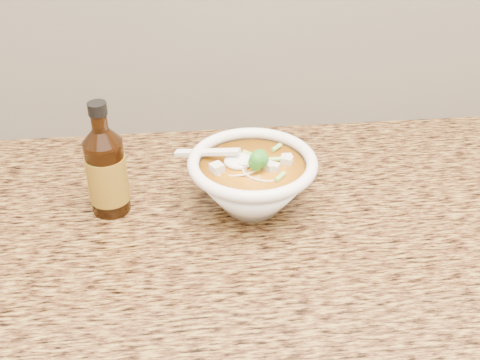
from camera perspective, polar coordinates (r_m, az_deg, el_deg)
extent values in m
cube|color=beige|center=(1.15, 6.85, 16.40)|extent=(4.00, 0.02, 0.50)
cube|color=olive|center=(1.00, 9.43, -4.19)|extent=(4.00, 0.68, 0.04)
cylinder|color=white|center=(1.00, 1.15, -2.29)|extent=(0.09, 0.09, 0.01)
torus|color=white|center=(0.95, 1.20, 1.68)|extent=(0.21, 0.21, 0.02)
torus|color=beige|center=(0.97, 1.85, 1.74)|extent=(0.15, 0.15, 0.00)
torus|color=beige|center=(0.97, 0.22, 1.64)|extent=(0.08, 0.08, 0.00)
torus|color=beige|center=(0.97, 1.74, 1.66)|extent=(0.07, 0.07, 0.00)
torus|color=beige|center=(0.95, 1.00, 0.76)|extent=(0.11, 0.11, 0.00)
torus|color=beige|center=(0.96, 1.80, 1.15)|extent=(0.09, 0.09, 0.00)
torus|color=beige|center=(0.97, 1.21, 1.46)|extent=(0.13, 0.13, 0.00)
torus|color=beige|center=(0.97, 1.31, 1.10)|extent=(0.07, 0.07, 0.00)
torus|color=beige|center=(0.98, 1.36, 1.31)|extent=(0.12, 0.12, 0.00)
torus|color=beige|center=(0.97, 0.96, 0.93)|extent=(0.12, 0.12, 0.00)
cube|color=silver|center=(0.98, 3.71, 2.66)|extent=(0.02, 0.02, 0.02)
cube|color=silver|center=(1.00, 1.51, 3.19)|extent=(0.02, 0.02, 0.02)
cube|color=silver|center=(0.97, 3.42, 2.11)|extent=(0.02, 0.02, 0.02)
cube|color=silver|center=(0.98, 2.93, 2.56)|extent=(0.03, 0.03, 0.02)
cube|color=silver|center=(0.99, 0.33, 2.87)|extent=(0.02, 0.02, 0.01)
cube|color=silver|center=(1.00, -0.53, 3.17)|extent=(0.02, 0.02, 0.02)
cube|color=silver|center=(0.96, 2.16, 1.94)|extent=(0.02, 0.02, 0.02)
ellipsoid|color=#196014|center=(0.94, 1.61, 2.01)|extent=(0.04, 0.04, 0.03)
cylinder|color=#90D552|center=(0.98, 4.46, 2.37)|extent=(0.02, 0.02, 0.01)
cylinder|color=#90D552|center=(1.00, -0.62, 3.27)|extent=(0.01, 0.02, 0.01)
cylinder|color=#90D552|center=(0.92, 1.83, 0.31)|extent=(0.02, 0.01, 0.01)
cylinder|color=#90D552|center=(0.98, 2.05, 2.74)|extent=(0.01, 0.02, 0.01)
ellipsoid|color=white|center=(0.96, -0.15, 1.80)|extent=(0.05, 0.05, 0.02)
cube|color=white|center=(0.97, -3.15, 2.65)|extent=(0.11, 0.06, 0.03)
cylinder|color=black|center=(0.98, -12.47, 0.32)|extent=(0.08, 0.08, 0.13)
cylinder|color=black|center=(0.93, -13.20, 5.37)|extent=(0.03, 0.03, 0.03)
cylinder|color=black|center=(0.92, -13.38, 6.61)|extent=(0.04, 0.04, 0.02)
cylinder|color=red|center=(0.98, -12.45, 0.20)|extent=(0.08, 0.08, 0.08)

